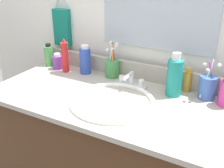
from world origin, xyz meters
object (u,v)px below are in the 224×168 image
Objects in this scene: bottle_toner_green at (49,55)px; cup_green at (112,67)px; bottle_oil_amber at (187,80)px; bottle_mouthwash_teal at (174,77)px; cup_blue_plastic at (207,87)px; bottle_cream_purple at (58,62)px; bottle_spray_red at (65,57)px; faucet at (131,82)px; bottle_shampoo_blue at (85,60)px; hand_towel at (62,28)px.

cup_green is (0.42, 0.03, -0.01)m from bottle_toner_green.
bottle_mouthwash_teal is at bearing -120.43° from bottle_oil_amber.
cup_blue_plastic is (0.93, 0.01, -0.01)m from bottle_toner_green.
bottle_cream_purple is at bearing -14.60° from bottle_toner_green.
cup_blue_plastic is (0.78, 0.04, -0.03)m from bottle_spray_red.
bottle_shampoo_blue is at bearing 171.24° from faucet.
bottle_mouthwash_teal reaches higher than cup_green.
bottle_oil_amber is 0.69m from bottle_spray_red.
bottle_cream_purple is 0.45× the size of bottle_mouthwash_teal.
bottle_shampoo_blue reaches higher than faucet.
bottle_cream_purple is 0.48× the size of bottle_spray_red.
bottle_spray_red is (0.07, -0.01, 0.05)m from bottle_cream_purple.
bottle_oil_amber is at bearing 4.32° from bottle_shampoo_blue.
hand_towel is at bearing 108.97° from bottle_cream_purple.
hand_towel is 0.21m from bottle_spray_red.
hand_towel reaches higher than bottle_oil_amber.
hand_towel is 0.21m from bottle_cream_purple.
bottle_cream_purple is at bearing 168.65° from bottle_spray_red.
bottle_mouthwash_teal reaches higher than bottle_shampoo_blue.
hand_towel is 1.38× the size of faucet.
cup_green is at bearing 7.90° from bottle_cream_purple.
bottle_spray_red is (-0.42, 0.01, 0.06)m from faucet.
bottle_spray_red reaches higher than faucet.
bottle_shampoo_blue is (0.18, 0.02, 0.03)m from bottle_cream_purple.
bottle_shampoo_blue is 0.26m from bottle_toner_green.
bottle_toner_green reaches higher than bottle_oil_amber.
bottle_mouthwash_teal is 0.37m from cup_green.
bottle_shampoo_blue is 0.12m from bottle_spray_red.
bottle_shampoo_blue is 0.87× the size of cup_blue_plastic.
bottle_oil_amber is 0.60× the size of bottle_spray_red.
bottle_oil_amber is at bearing 2.44° from cup_green.
cup_green is at bearing 3.52° from bottle_toner_green.
bottle_spray_red is at bearing -176.87° from cup_blue_plastic.
cup_blue_plastic reaches higher than faucet.
faucet is at bearing -171.46° from cup_blue_plastic.
bottle_mouthwash_teal reaches higher than bottle_cream_purple.
faucet is 0.75× the size of bottle_mouthwash_teal.
cup_blue_plastic reaches higher than bottle_toner_green.
bottle_oil_amber is (0.57, 0.04, -0.02)m from bottle_shampoo_blue.
hand_towel reaches higher than cup_green.
hand_towel is at bearing 165.27° from faucet.
bottle_shampoo_blue is 0.52m from bottle_mouthwash_teal.
bottle_mouthwash_teal is (0.22, 0.01, 0.07)m from faucet.
bottle_mouthwash_teal is (0.52, -0.03, 0.02)m from bottle_shampoo_blue.
bottle_mouthwash_teal is 1.78× the size of bottle_oil_amber.
bottle_toner_green is (-0.04, -0.09, -0.16)m from hand_towel.
cup_green reaches higher than bottle_spray_red.
hand_towel is 2.33× the size of bottle_cream_purple.
bottle_mouthwash_teal is (0.74, -0.13, -0.13)m from hand_towel.
bottle_shampoo_blue is at bearing 0.11° from bottle_toner_green.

